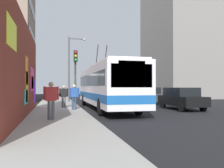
# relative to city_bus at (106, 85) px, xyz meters

# --- Properties ---
(ground_plane) EXTENTS (80.00, 80.00, 0.00)m
(ground_plane) POSITION_rel_city_bus_xyz_m (-0.24, 1.80, -1.75)
(ground_plane) COLOR black
(sidewalk_slab) EXTENTS (48.00, 3.20, 0.15)m
(sidewalk_slab) POSITION_rel_city_bus_xyz_m (-0.24, 3.40, -1.67)
(sidewalk_slab) COLOR #9E9B93
(sidewalk_slab) RESTS_ON ground_plane
(graffiti_wall) EXTENTS (12.66, 0.32, 4.79)m
(graffiti_wall) POSITION_rel_city_bus_xyz_m (-4.89, 5.15, 0.64)
(graffiti_wall) COLOR maroon
(graffiti_wall) RESTS_ON ground_plane
(building_far_right) EXTENTS (11.99, 8.86, 19.79)m
(building_far_right) POSITION_rel_city_bus_xyz_m (16.47, -15.20, 8.15)
(building_far_right) COLOR gray
(building_far_right) RESTS_ON ground_plane
(city_bus) EXTENTS (12.49, 2.50, 4.91)m
(city_bus) POSITION_rel_city_bus_xyz_m (0.00, 0.00, 0.00)
(city_bus) COLOR silver
(city_bus) RESTS_ON ground_plane
(parked_car_black) EXTENTS (4.34, 1.78, 1.58)m
(parked_car_black) POSITION_rel_city_bus_xyz_m (-1.57, -5.20, -0.91)
(parked_car_black) COLOR black
(parked_car_black) RESTS_ON ground_plane
(parked_car_dark_gray) EXTENTS (4.16, 1.83, 1.58)m
(parked_car_dark_gray) POSITION_rel_city_bus_xyz_m (4.79, -5.20, -0.91)
(parked_car_dark_gray) COLOR #38383D
(parked_car_dark_gray) RESTS_ON ground_plane
(pedestrian_at_curb) EXTENTS (0.22, 0.66, 1.64)m
(pedestrian_at_curb) POSITION_rel_city_bus_xyz_m (-1.37, 2.39, -0.64)
(pedestrian_at_curb) COLOR #2D3F59
(pedestrian_at_curb) RESTS_ON sidewalk_slab
(pedestrian_near_wall) EXTENTS (0.23, 0.68, 1.71)m
(pedestrian_near_wall) POSITION_rel_city_bus_xyz_m (-6.09, 3.79, -0.59)
(pedestrian_near_wall) COLOR #595960
(pedestrian_near_wall) RESTS_ON sidewalk_slab
(pedestrian_midblock) EXTENTS (0.22, 0.64, 1.57)m
(pedestrian_midblock) POSITION_rel_city_bus_xyz_m (0.31, 3.00, -0.69)
(pedestrian_midblock) COLOR #595960
(pedestrian_midblock) RESTS_ON sidewalk_slab
(traffic_light) EXTENTS (0.49, 0.28, 4.17)m
(traffic_light) POSITION_rel_city_bus_xyz_m (0.58, 2.15, 1.21)
(traffic_light) COLOR #2D382D
(traffic_light) RESTS_ON sidewalk_slab
(street_lamp) EXTENTS (0.44, 1.78, 6.47)m
(street_lamp) POSITION_rel_city_bus_xyz_m (7.24, 2.05, 2.13)
(street_lamp) COLOR #4C4C51
(street_lamp) RESTS_ON sidewalk_slab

